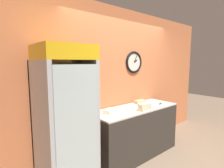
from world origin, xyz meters
name	(u,v)px	position (x,y,z in m)	size (l,w,h in m)	color
wall_back	(122,81)	(0.00, 1.22, 1.35)	(5.20, 0.10, 2.70)	#D17547
prep_counter	(135,131)	(0.00, 0.86, 0.45)	(1.74, 0.62, 0.90)	#332D28
beverage_cooler	(63,114)	(-1.39, 0.86, 1.05)	(0.63, 0.71, 1.93)	#B2B7BC
sandwich_stack_bottom	(145,109)	(-0.01, 0.64, 0.93)	(0.26, 0.12, 0.06)	beige
sandwich_stack_middle	(145,105)	(-0.01, 0.64, 0.99)	(0.26, 0.11, 0.06)	beige
sandwich_flat_left	(140,102)	(0.31, 1.03, 0.93)	(0.24, 0.13, 0.06)	tan
sandwich_flat_right	(109,111)	(-0.56, 0.91, 0.93)	(0.25, 0.19, 0.06)	beige
chefs_knife	(161,103)	(0.63, 0.75, 0.90)	(0.30, 0.14, 0.02)	silver
condiment_jar	(96,108)	(-0.73, 1.06, 0.97)	(0.09, 0.09, 0.15)	silver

